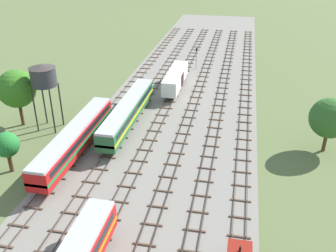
# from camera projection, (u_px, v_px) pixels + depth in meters

# --- Properties ---
(ground_plane) EXTENTS (480.00, 480.00, 0.00)m
(ground_plane) POSITION_uv_depth(u_px,v_px,m) (179.00, 108.00, 67.34)
(ground_plane) COLOR #5B6B3D
(ballast_bed) EXTENTS (27.14, 176.00, 0.01)m
(ballast_bed) POSITION_uv_depth(u_px,v_px,m) (179.00, 108.00, 67.34)
(ballast_bed) COLOR gray
(ballast_bed) RESTS_ON ground
(track_far_left) EXTENTS (2.40, 126.00, 0.29)m
(track_far_left) POSITION_uv_depth(u_px,v_px,m) (119.00, 101.00, 70.19)
(track_far_left) COLOR #47382D
(track_far_left) RESTS_ON ground
(track_left) EXTENTS (2.40, 126.00, 0.29)m
(track_left) POSITION_uv_depth(u_px,v_px,m) (143.00, 102.00, 69.37)
(track_left) COLOR #47382D
(track_left) RESTS_ON ground
(track_centre_left) EXTENTS (2.40, 126.00, 0.29)m
(track_centre_left) POSITION_uv_depth(u_px,v_px,m) (168.00, 104.00, 68.56)
(track_centre_left) COLOR #47382D
(track_centre_left) RESTS_ON ground
(track_centre) EXTENTS (2.40, 126.00, 0.29)m
(track_centre) POSITION_uv_depth(u_px,v_px,m) (193.00, 106.00, 67.74)
(track_centre) COLOR #47382D
(track_centre) RESTS_ON ground
(track_centre_right) EXTENTS (2.40, 126.00, 0.29)m
(track_centre_right) POSITION_uv_depth(u_px,v_px,m) (218.00, 109.00, 66.93)
(track_centre_right) COLOR #47382D
(track_centre_right) RESTS_ON ground
(track_right) EXTENTS (2.40, 126.00, 0.29)m
(track_right) POSITION_uv_depth(u_px,v_px,m) (245.00, 111.00, 66.12)
(track_right) COLOR #47382D
(track_right) RESTS_ON ground
(passenger_coach_far_left_mid) EXTENTS (2.96, 22.00, 3.80)m
(passenger_coach_far_left_mid) POSITION_uv_depth(u_px,v_px,m) (75.00, 137.00, 52.28)
(passenger_coach_far_left_mid) COLOR red
(passenger_coach_far_left_mid) RESTS_ON ground
(passenger_coach_left_midfar) EXTENTS (2.96, 22.00, 3.80)m
(passenger_coach_left_midfar) POSITION_uv_depth(u_px,v_px,m) (128.00, 111.00, 60.17)
(passenger_coach_left_midfar) COLOR #286638
(passenger_coach_left_midfar) RESTS_ON ground
(freight_boxcar_centre_left_far) EXTENTS (2.87, 14.00, 3.60)m
(freight_boxcar_centre_left_far) POSITION_uv_depth(u_px,v_px,m) (175.00, 78.00, 74.25)
(freight_boxcar_centre_left_far) COLOR white
(freight_boxcar_centre_left_far) RESTS_ON ground
(water_tower) EXTENTS (4.06, 4.06, 10.57)m
(water_tower) POSITION_uv_depth(u_px,v_px,m) (43.00, 76.00, 56.58)
(water_tower) COLOR #2D2826
(water_tower) RESTS_ON ground
(signal_post_nearest) EXTENTS (0.28, 0.47, 5.04)m
(signal_post_nearest) POSITION_uv_depth(u_px,v_px,m) (196.00, 55.00, 85.73)
(signal_post_nearest) COLOR gray
(signal_post_nearest) RESTS_ON ground
(lineside_tree_0) EXTENTS (3.29, 3.29, 5.61)m
(lineside_tree_0) POSITION_uv_depth(u_px,v_px,m) (6.00, 145.00, 47.75)
(lineside_tree_0) COLOR #4C331E
(lineside_tree_0) RESTS_ON ground
(lineside_tree_1) EXTENTS (5.99, 5.99, 9.30)m
(lineside_tree_1) POSITION_uv_depth(u_px,v_px,m) (17.00, 89.00, 58.69)
(lineside_tree_1) COLOR #4C331E
(lineside_tree_1) RESTS_ON ground
(lineside_tree_3) EXTENTS (5.66, 5.66, 8.04)m
(lineside_tree_3) POSITION_uv_depth(u_px,v_px,m) (330.00, 118.00, 51.83)
(lineside_tree_3) COLOR #4C331E
(lineside_tree_3) RESTS_ON ground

